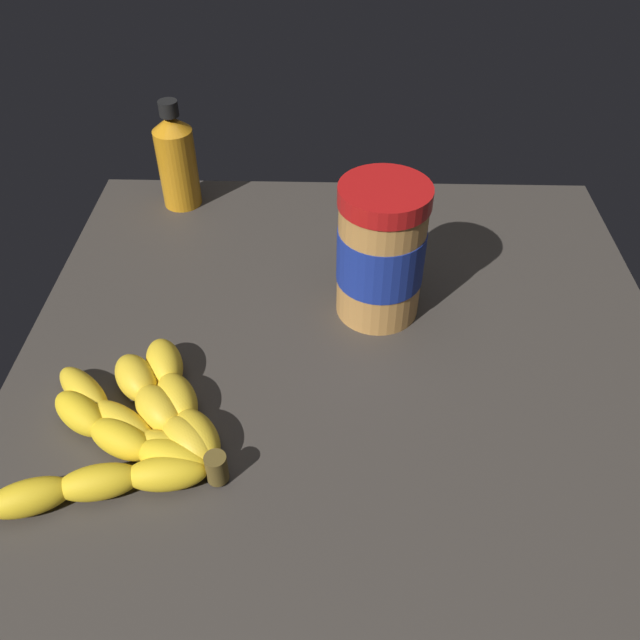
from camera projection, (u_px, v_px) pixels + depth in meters
ground_plane at (346, 381)px, 70.37cm from camera, size 70.70×75.84×3.89cm
banana_bunch at (142, 427)px, 61.14cm from camera, size 20.55×22.29×3.69cm
peanut_butter_jar at (381, 252)px, 70.80cm from camera, size 9.73×9.73×16.10cm
honey_bottle at (177, 160)px, 88.49cm from camera, size 5.26×5.26×14.97cm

